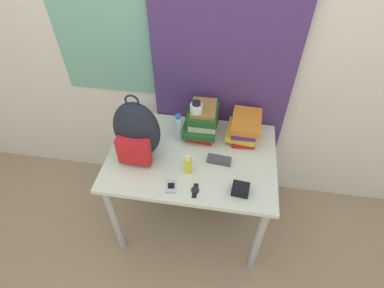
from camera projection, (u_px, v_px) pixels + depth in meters
ground_plane at (184, 261)px, 2.22m from camera, size 12.00×12.00×0.00m
wall_back at (203, 50)px, 1.92m from camera, size 6.00×0.06×2.50m
curtain_blue at (224, 56)px, 1.87m from camera, size 0.92×0.04×2.50m
desk at (192, 165)px, 2.02m from camera, size 1.08×0.75×0.76m
backpack at (137, 132)px, 1.81m from camera, size 0.29×0.21×0.47m
book_stack_left at (202, 121)px, 2.03m from camera, size 0.23×0.28×0.22m
book_stack_center at (244, 128)px, 2.00m from camera, size 0.23×0.28×0.17m
water_bottle at (178, 128)px, 1.99m from camera, size 0.06×0.06×0.20m
sports_bottle at (196, 121)px, 1.97m from camera, size 0.08×0.08×0.30m
sunscreen_bottle at (188, 165)px, 1.80m from camera, size 0.04×0.04×0.14m
cell_phone at (171, 187)px, 1.75m from camera, size 0.07×0.10×0.02m
sunglasses_case at (219, 160)px, 1.89m from camera, size 0.15×0.07×0.04m
camera_pouch at (240, 189)px, 1.71m from camera, size 0.10×0.09×0.06m
wristwatch at (195, 190)px, 1.74m from camera, size 0.05×0.10×0.01m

